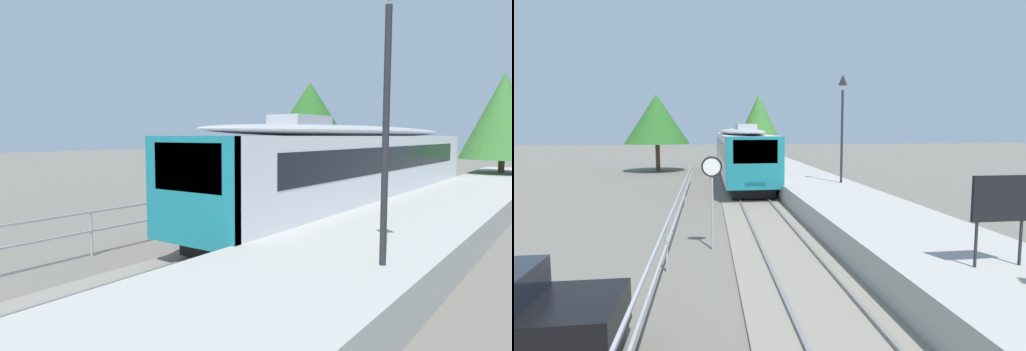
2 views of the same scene
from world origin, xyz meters
TOP-DOWN VIEW (x-y plane):
  - ground_plane at (-3.00, 22.00)m, footprint 160.00×160.00m
  - track_rails at (0.00, 22.00)m, footprint 3.20×60.00m
  - commuter_train at (0.00, 31.26)m, footprint 2.82×20.09m
  - station_platform at (3.25, 22.00)m, footprint 3.90×60.00m
  - platform_lamp_mid_platform at (4.41, 21.89)m, footprint 0.34×0.34m
  - platform_notice_board at (3.37, 8.75)m, footprint 1.20×0.08m
  - speed_limit_sign at (-2.13, 13.85)m, footprint 0.61×0.10m
  - carpark_fence at (-3.30, 12.00)m, footprint 0.06×36.06m
  - tree_behind_carpark at (3.09, 45.77)m, footprint 5.07×5.07m
  - tree_behind_station_far at (-6.42, 38.23)m, footprint 5.35×5.35m

SIDE VIEW (x-z plane):
  - ground_plane at x=-3.00m, z-range 0.00..0.00m
  - track_rails at x=0.00m, z-range -0.04..0.10m
  - station_platform at x=3.25m, z-range 0.00..0.90m
  - carpark_fence at x=-3.30m, z-range 0.28..1.53m
  - speed_limit_sign at x=-2.13m, z-range 0.72..3.53m
  - commuter_train at x=0.00m, z-range 0.28..4.02m
  - platform_notice_board at x=3.37m, z-range 1.29..3.09m
  - tree_behind_station_far at x=-6.42m, z-range 1.17..7.66m
  - tree_behind_carpark at x=3.09m, z-range 0.89..8.06m
  - platform_lamp_mid_platform at x=4.41m, z-range 1.95..7.30m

